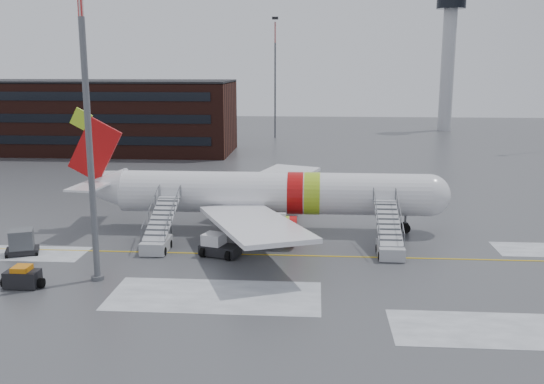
# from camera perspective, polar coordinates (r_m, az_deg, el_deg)

# --- Properties ---
(ground) EXTENTS (260.00, 260.00, 0.00)m
(ground) POSITION_cam_1_polar(r_m,az_deg,el_deg) (49.71, 3.40, -5.66)
(ground) COLOR #494C4F
(ground) RESTS_ON ground
(airliner) EXTENTS (35.03, 32.97, 11.18)m
(airliner) POSITION_cam_1_polar(r_m,az_deg,el_deg) (55.38, -0.83, -0.15)
(airliner) COLOR white
(airliner) RESTS_ON ground
(airstair_fwd) EXTENTS (2.05, 7.70, 3.48)m
(airstair_fwd) POSITION_cam_1_polar(r_m,az_deg,el_deg) (49.79, 10.99, -4.56)
(airstair_fwd) COLOR #A5A7AC
(airstair_fwd) RESTS_ON ground
(airstair_aft) EXTENTS (2.05, 7.70, 3.48)m
(airstair_aft) POSITION_cam_1_polar(r_m,az_deg,el_deg) (51.08, -10.65, -4.12)
(airstair_aft) COLOR #ABADB2
(airstair_aft) RESTS_ON ground
(pushback_tug) EXTENTS (3.48, 3.01, 1.78)m
(pushback_tug) POSITION_cam_1_polar(r_m,az_deg,el_deg) (48.71, -5.12, -5.10)
(pushback_tug) COLOR black
(pushback_tug) RESTS_ON ground
(uld_container) EXTENTS (2.97, 2.59, 2.03)m
(uld_container) POSITION_cam_1_polar(r_m,az_deg,el_deg) (52.81, -22.49, -4.44)
(uld_container) COLOR black
(uld_container) RESTS_ON ground
(baggage_tractor) EXTENTS (2.93, 1.37, 1.52)m
(baggage_tractor) POSITION_cam_1_polar(r_m,az_deg,el_deg) (45.27, -22.42, -7.51)
(baggage_tractor) COLOR black
(baggage_tractor) RESTS_ON ground
(light_mast_near) EXTENTS (1.20, 1.20, 22.83)m
(light_mast_near) POSITION_cam_1_polar(r_m,az_deg,el_deg) (42.82, -17.00, 7.24)
(light_mast_near) COLOR #595B60
(light_mast_near) RESTS_ON ground
(terminal_building) EXTENTS (62.00, 16.11, 12.30)m
(terminal_building) POSITION_cam_1_polar(r_m,az_deg,el_deg) (112.37, -19.88, 6.75)
(terminal_building) COLOR #3F1E16
(terminal_building) RESTS_ON ground
(control_tower) EXTENTS (6.40, 6.40, 30.00)m
(control_tower) POSITION_cam_1_polar(r_m,az_deg,el_deg) (145.45, 16.30, 12.97)
(control_tower) COLOR #B2B5BA
(control_tower) RESTS_ON ground
(light_mast_far_n) EXTENTS (1.20, 1.20, 24.25)m
(light_mast_far_n) POSITION_cam_1_polar(r_m,az_deg,el_deg) (125.67, 0.30, 11.42)
(light_mast_far_n) COLOR #595B60
(light_mast_far_n) RESTS_ON ground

